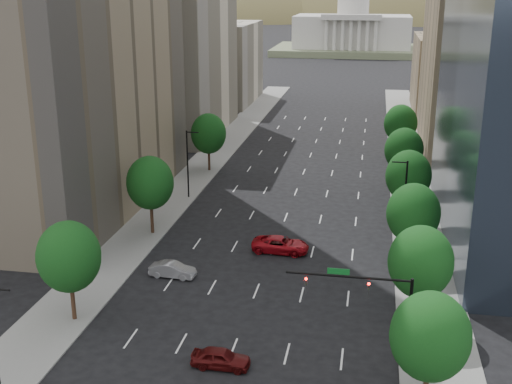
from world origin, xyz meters
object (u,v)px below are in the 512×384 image
Objects in this scene: car_red_far at (281,245)px; capitol at (352,31)px; traffic_signal at (375,299)px; car_silver at (173,270)px; car_maroon at (221,358)px.

capitol is at bearing 2.94° from car_red_far.
car_red_far is at bearing 116.47° from traffic_signal.
traffic_signal is 22.08m from car_red_far.
car_silver is at bearing 132.80° from car_red_far.
car_red_far reaches higher than car_silver.
capitol reaches higher than car_red_far.
car_red_far is at bearing -89.75° from capitol.
car_maroon is 0.98× the size of car_silver.
car_silver is at bearing 30.15° from car_maroon.
car_red_far is at bearing -46.41° from car_silver.
car_silver is 0.75× the size of car_red_far.
car_maroon is at bearing 179.48° from car_red_far.
car_silver is (-8.42, -208.16, -7.85)m from capitol.
traffic_signal is 0.15× the size of capitol.
car_red_far is (9.29, 7.83, 0.09)m from car_silver.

